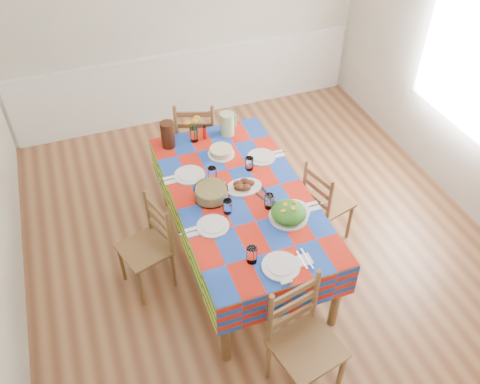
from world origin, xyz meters
name	(u,v)px	position (x,y,z in m)	size (l,w,h in m)	color
room	(263,132)	(0.00, 0.00, 1.35)	(4.58, 5.08, 2.78)	brown
wainscot	(188,82)	(0.00, 2.48, 0.49)	(4.41, 0.06, 0.92)	white
window_right	(465,57)	(2.23, 0.30, 1.50)	(1.40, 1.40, 0.00)	white
dining_table	(241,202)	(-0.24, -0.12, 0.74)	(1.15, 2.14, 0.83)	brown
setting_near_head	(271,262)	(-0.30, -0.94, 0.86)	(0.48, 0.32, 0.14)	silver
setting_left_near	(218,219)	(-0.53, -0.37, 0.86)	(0.49, 0.29, 0.13)	silver
setting_left_far	(197,175)	(-0.53, 0.23, 0.86)	(0.51, 0.30, 0.14)	silver
setting_right_near	(285,207)	(0.05, -0.43, 0.86)	(0.52, 0.30, 0.13)	silver
setting_right_far	(258,159)	(0.07, 0.25, 0.86)	(0.50, 0.29, 0.13)	silver
meat_platter	(244,186)	(-0.19, -0.05, 0.86)	(0.33, 0.24, 0.06)	silver
salad_platter	(289,213)	(0.03, -0.53, 0.89)	(0.33, 0.33, 0.14)	silver
pasta_bowl	(211,193)	(-0.49, -0.07, 0.89)	(0.30, 0.30, 0.11)	white
cake	(221,152)	(-0.22, 0.47, 0.87)	(0.26, 0.26, 0.07)	silver
serving_utensils	(268,199)	(-0.04, -0.26, 0.84)	(0.15, 0.34, 0.01)	black
flower_vase	(194,131)	(-0.40, 0.78, 0.95)	(0.17, 0.14, 0.27)	white
hot_sauce	(205,131)	(-0.29, 0.78, 0.91)	(0.04, 0.04, 0.16)	red
green_pitcher	(227,124)	(-0.06, 0.77, 0.95)	(0.14, 0.14, 0.24)	#A3C38A
tea_pitcher	(168,135)	(-0.66, 0.78, 0.97)	(0.13, 0.13, 0.27)	black
name_card	(287,282)	(-0.26, -1.15, 0.84)	(0.09, 0.03, 0.02)	silver
chair_near	(303,343)	(-0.25, -1.47, 0.52)	(0.55, 0.53, 1.05)	brown
chair_far	(197,139)	(-0.26, 1.24, 0.50)	(0.57, 0.56, 1.01)	brown
chair_left	(148,247)	(-1.10, -0.10, 0.46)	(0.50, 0.51, 0.93)	brown
chair_right	(325,203)	(0.62, -0.13, 0.45)	(0.48, 0.49, 0.92)	brown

